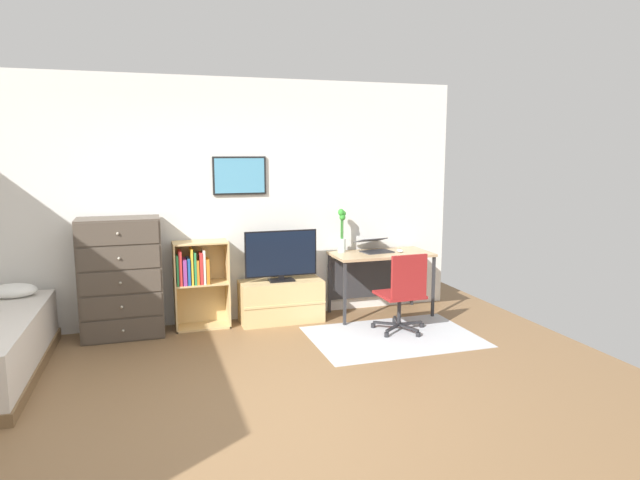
# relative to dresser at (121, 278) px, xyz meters

# --- Properties ---
(ground_plane) EXTENTS (7.20, 7.20, 0.00)m
(ground_plane) POSITION_rel_dresser_xyz_m (0.79, -2.15, -0.62)
(ground_plane) COLOR brown
(wall_back_with_posters) EXTENTS (6.12, 0.09, 2.70)m
(wall_back_with_posters) POSITION_rel_dresser_xyz_m (0.79, 0.27, 0.73)
(wall_back_with_posters) COLOR silver
(wall_back_with_posters) RESTS_ON ground_plane
(area_rug) EXTENTS (1.70, 1.20, 0.01)m
(area_rug) POSITION_rel_dresser_xyz_m (2.67, -0.87, -0.62)
(area_rug) COLOR #B2B7BC
(area_rug) RESTS_ON ground_plane
(dresser) EXTENTS (0.81, 0.46, 1.24)m
(dresser) POSITION_rel_dresser_xyz_m (0.00, 0.00, 0.00)
(dresser) COLOR #4C4238
(dresser) RESTS_ON ground_plane
(bookshelf) EXTENTS (0.58, 0.30, 0.95)m
(bookshelf) POSITION_rel_dresser_xyz_m (0.78, 0.06, -0.07)
(bookshelf) COLOR tan
(bookshelf) RESTS_ON ground_plane
(tv_stand) EXTENTS (0.92, 0.41, 0.47)m
(tv_stand) POSITION_rel_dresser_xyz_m (1.69, 0.02, -0.39)
(tv_stand) COLOR tan
(tv_stand) RESTS_ON ground_plane
(television) EXTENTS (0.81, 0.16, 0.57)m
(television) POSITION_rel_dresser_xyz_m (1.69, -0.01, 0.13)
(television) COLOR black
(television) RESTS_ON tv_stand
(desk) EXTENTS (1.15, 0.59, 0.74)m
(desk) POSITION_rel_dresser_xyz_m (2.87, -0.00, -0.02)
(desk) COLOR tan
(desk) RESTS_ON ground_plane
(office_chair) EXTENTS (0.56, 0.58, 0.86)m
(office_chair) POSITION_rel_dresser_xyz_m (2.82, -0.78, -0.16)
(office_chair) COLOR #232326
(office_chair) RESTS_ON ground_plane
(laptop) EXTENTS (0.40, 0.42, 0.15)m
(laptop) POSITION_rel_dresser_xyz_m (2.82, 0.04, 0.18)
(laptop) COLOR #333338
(laptop) RESTS_ON desk
(computer_mouse) EXTENTS (0.06, 0.10, 0.03)m
(computer_mouse) POSITION_rel_dresser_xyz_m (3.09, -0.11, 0.13)
(computer_mouse) COLOR silver
(computer_mouse) RESTS_ON desk
(bamboo_vase) EXTENTS (0.09, 0.11, 0.51)m
(bamboo_vase) POSITION_rel_dresser_xyz_m (2.44, 0.10, 0.41)
(bamboo_vase) COLOR silver
(bamboo_vase) RESTS_ON desk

